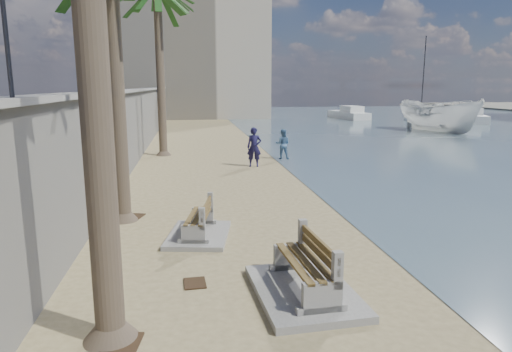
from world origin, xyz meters
TOP-DOWN VIEW (x-y plane):
  - ground_plane at (0.00, 0.00)m, footprint 140.00×140.00m
  - seawall at (-5.20, 20.00)m, footprint 0.45×70.00m
  - wall_cap at (-5.20, 20.00)m, footprint 0.80×70.00m
  - end_building at (-2.00, 52.00)m, footprint 18.00×12.00m
  - bench_near at (-0.39, 1.71)m, footprint 1.88×2.63m
  - bench_far at (-2.23, 5.29)m, footprint 1.80×2.36m
  - streetlight at (-5.10, 12.00)m, footprint 0.28×0.28m
  - person_a at (0.64, 15.31)m, footprint 0.84×0.63m
  - person_b at (2.44, 17.36)m, footprint 0.99×0.87m
  - boat_cruiser at (18.23, 29.63)m, footprint 3.92×3.98m
  - yacht_near at (27.49, 40.40)m, footprint 6.58×10.62m
  - yacht_far at (16.10, 45.67)m, footprint 2.74×7.78m
  - sailboat_west at (23.94, 43.36)m, footprint 5.51×5.07m
  - debris_b at (-3.48, 0.48)m, footprint 0.62×0.73m
  - debris_c at (-4.08, 7.38)m, footprint 0.66×0.75m
  - debris_d at (-2.37, 2.49)m, footprint 0.44×0.54m

SIDE VIEW (x-z plane):
  - ground_plane at x=0.00m, z-range 0.00..0.00m
  - debris_b at x=-3.48m, z-range 0.00..0.03m
  - debris_c at x=-4.08m, z-range 0.00..0.03m
  - debris_d at x=-2.37m, z-range 0.00..0.03m
  - sailboat_west at x=23.94m, z-range -4.32..5.00m
  - yacht_near at x=27.49m, z-range -0.40..1.10m
  - yacht_far at x=16.10m, z-range -0.40..1.10m
  - bench_far at x=-2.23m, z-range -0.06..0.84m
  - bench_near at x=-0.39m, z-range -0.07..0.99m
  - person_b at x=2.44m, z-range 0.00..1.73m
  - person_a at x=0.64m, z-range 0.00..2.13m
  - boat_cruiser at x=18.23m, z-range -0.40..3.28m
  - seawall at x=-5.20m, z-range 0.00..3.50m
  - wall_cap at x=-5.20m, z-range 3.49..3.61m
  - streetlight at x=-5.10m, z-range 4.08..9.21m
  - end_building at x=-2.00m, z-range 0.00..14.00m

